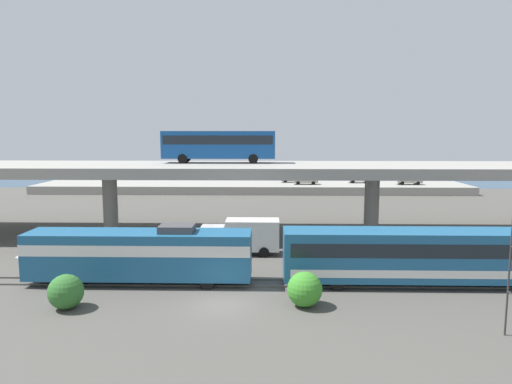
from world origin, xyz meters
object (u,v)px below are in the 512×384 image
(transit_bus_on_overpass, at_px, (219,144))
(parked_car_1, at_px, (359,179))
(train_coach_lead, at_px, (432,255))
(parked_car_0, at_px, (306,180))
(train_locomotive, at_px, (129,252))
(service_truck_west, at_px, (242,236))
(parked_car_3, at_px, (409,180))
(parked_car_2, at_px, (292,178))

(transit_bus_on_overpass, distance_m, parked_car_1, 41.64)
(train_coach_lead, xyz_separation_m, parked_car_0, (-4.65, 50.19, -0.00))
(parked_car_1, bearing_deg, train_locomotive, 63.33)
(transit_bus_on_overpass, height_order, service_truck_west, transit_bus_on_overpass)
(service_truck_west, distance_m, parked_car_0, 43.17)
(parked_car_3, bearing_deg, transit_bus_on_overpass, -133.27)
(train_coach_lead, bearing_deg, service_truck_west, -30.35)
(transit_bus_on_overpass, height_order, parked_car_2, transit_bus_on_overpass)
(train_locomotive, relative_size, parked_car_0, 3.88)
(parked_car_2, relative_size, parked_car_3, 0.93)
(train_locomotive, bearing_deg, transit_bus_on_overpass, -104.02)
(train_coach_lead, bearing_deg, transit_bus_on_overpass, -47.53)
(parked_car_2, bearing_deg, service_truck_west, 81.56)
(parked_car_0, bearing_deg, transit_bus_on_overpass, 69.40)
(transit_bus_on_overpass, xyz_separation_m, parked_car_0, (12.02, 31.98, -7.19))
(parked_car_1, relative_size, parked_car_2, 0.99)
(train_coach_lead, height_order, parked_car_0, train_coach_lead)
(train_locomotive, xyz_separation_m, parked_car_2, (14.37, 53.53, -0.03))
(parked_car_0, bearing_deg, parked_car_2, -56.65)
(parked_car_0, height_order, parked_car_2, same)
(train_coach_lead, xyz_separation_m, parked_car_1, (5.32, 52.84, -0.01))
(parked_car_3, bearing_deg, parked_car_1, 161.77)
(train_coach_lead, relative_size, transit_bus_on_overpass, 1.72)
(train_coach_lead, height_order, service_truck_west, train_coach_lead)
(train_locomotive, xyz_separation_m, train_coach_lead, (21.22, -0.00, -0.02))
(parked_car_0, relative_size, parked_car_3, 0.98)
(parked_car_2, bearing_deg, parked_car_3, 170.58)
(train_coach_lead, xyz_separation_m, service_truck_west, (-13.61, 7.97, -0.53))
(train_locomotive, xyz_separation_m, parked_car_3, (34.63, 50.17, -0.03))
(parked_car_1, height_order, parked_car_2, same)
(parked_car_0, bearing_deg, train_coach_lead, 95.29)
(train_coach_lead, xyz_separation_m, parked_car_2, (-6.85, 53.53, -0.01))
(transit_bus_on_overpass, relative_size, service_truck_west, 1.76)
(transit_bus_on_overpass, relative_size, parked_car_3, 2.73)
(train_coach_lead, bearing_deg, parked_car_2, -82.71)
(transit_bus_on_overpass, xyz_separation_m, parked_car_1, (21.99, 34.63, -7.19))
(train_locomotive, distance_m, parked_car_0, 52.85)
(train_locomotive, xyz_separation_m, parked_car_0, (16.57, 50.19, -0.03))
(parked_car_0, height_order, parked_car_1, same)
(train_locomotive, distance_m, parked_car_3, 60.96)
(transit_bus_on_overpass, height_order, parked_car_1, transit_bus_on_overpass)
(parked_car_1, bearing_deg, parked_car_0, 14.87)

